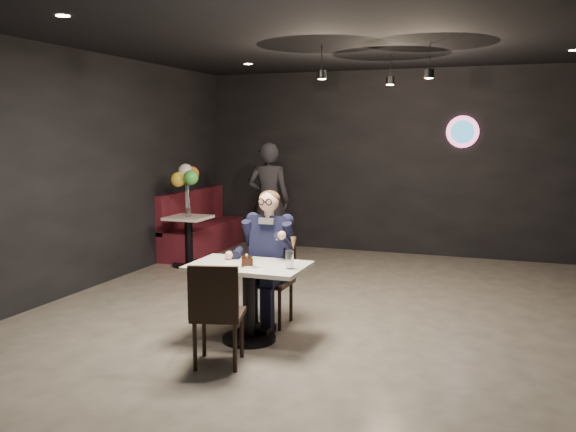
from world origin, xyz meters
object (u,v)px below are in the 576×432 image
at_px(seated_man, 270,256).
at_px(side_table, 189,242).
at_px(booth_bench, 202,222).
at_px(sundae_glass, 290,259).
at_px(main_table, 249,302).
at_px(chair_near, 218,312).
at_px(balloon_vase, 188,212).
at_px(chair_far, 270,281).
at_px(passerby, 269,201).

height_order(seated_man, side_table, seated_man).
relative_size(seated_man, booth_bench, 0.70).
bearing_deg(sundae_glass, main_table, 174.27).
bearing_deg(side_table, main_table, -51.43).
distance_m(chair_near, booth_bench, 5.04).
bearing_deg(balloon_vase, sundae_glass, -46.78).
distance_m(chair_near, sundae_glass, 0.83).
relative_size(seated_man, side_table, 1.96).
bearing_deg(chair_near, seated_man, 74.91).
xyz_separation_m(main_table, chair_far, (0.00, 0.55, 0.09)).
xyz_separation_m(sundae_glass, side_table, (-2.62, 2.79, -0.47)).
xyz_separation_m(chair_far, chair_near, (0.00, -1.19, 0.00)).
xyz_separation_m(main_table, side_table, (-2.19, 2.74, -0.01)).
distance_m(sundae_glass, side_table, 3.85).
distance_m(booth_bench, side_table, 1.05).
relative_size(booth_bench, side_table, 2.83).
bearing_deg(main_table, passerby, 109.09).
bearing_deg(sundae_glass, chair_near, -125.72).
distance_m(booth_bench, balloon_vase, 1.09).
distance_m(chair_far, booth_bench, 4.05).
distance_m(sundae_glass, balloon_vase, 3.82).
relative_size(chair_near, booth_bench, 0.44).
height_order(booth_bench, passerby, passerby).
height_order(chair_near, side_table, chair_near).
xyz_separation_m(main_table, sundae_glass, (0.43, -0.04, 0.46)).
height_order(main_table, chair_far, chair_far).
bearing_deg(passerby, sundae_glass, 102.92).
height_order(chair_near, seated_man, seated_man).
distance_m(main_table, sundae_glass, 0.63).
relative_size(main_table, sundae_glass, 6.53).
bearing_deg(balloon_vase, side_table, 0.00).
bearing_deg(chair_far, side_table, 134.92).
bearing_deg(chair_near, main_table, 74.91).
bearing_deg(chair_far, sundae_glass, -54.00).
bearing_deg(passerby, balloon_vase, 35.49).
bearing_deg(booth_bench, seated_man, -52.08).
distance_m(balloon_vase, passerby, 1.33).
height_order(main_table, seated_man, seated_man).
bearing_deg(balloon_vase, main_table, -51.43).
bearing_deg(side_table, chair_far, -45.08).
xyz_separation_m(booth_bench, passerby, (1.20, -0.03, 0.40)).
distance_m(seated_man, side_table, 3.12).
height_order(chair_far, chair_near, same).
distance_m(side_table, passerby, 1.44).
height_order(side_table, balloon_vase, balloon_vase).
distance_m(chair_far, chair_near, 1.19).
bearing_deg(main_table, sundae_glass, -5.73).
xyz_separation_m(chair_near, booth_bench, (-2.49, 4.39, 0.06)).
bearing_deg(passerby, main_table, 97.46).
distance_m(chair_far, seated_man, 0.26).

